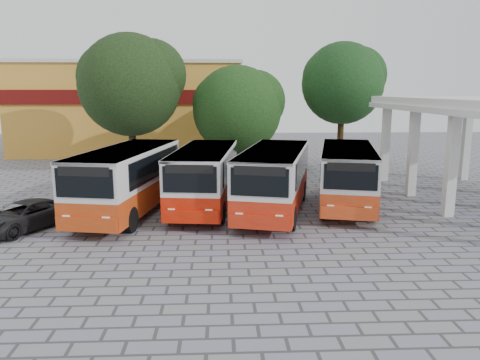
{
  "coord_description": "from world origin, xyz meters",
  "views": [
    {
      "loc": [
        -2.78,
        -18.92,
        5.8
      ],
      "look_at": [
        -1.81,
        3.3,
        1.5
      ],
      "focal_mm": 35.0,
      "sensor_mm": 36.0,
      "label": 1
    }
  ],
  "objects_px": {
    "bus_centre_right": "(274,176)",
    "bus_far_right": "(347,173)",
    "bus_far_left": "(128,177)",
    "bus_centre_left": "(205,174)",
    "parked_car": "(23,216)"
  },
  "relations": [
    {
      "from": "bus_centre_left",
      "to": "parked_car",
      "type": "height_order",
      "value": "bus_centre_left"
    },
    {
      "from": "bus_far_left",
      "to": "bus_centre_left",
      "type": "relative_size",
      "value": 1.06
    },
    {
      "from": "bus_far_left",
      "to": "bus_centre_right",
      "type": "xyz_separation_m",
      "value": [
        6.9,
        -0.06,
        -0.03
      ]
    },
    {
      "from": "bus_centre_left",
      "to": "bus_centre_right",
      "type": "height_order",
      "value": "bus_centre_right"
    },
    {
      "from": "bus_centre_left",
      "to": "bus_centre_right",
      "type": "xyz_separation_m",
      "value": [
        3.32,
        -1.0,
        0.05
      ]
    },
    {
      "from": "bus_far_right",
      "to": "bus_centre_left",
      "type": "bearing_deg",
      "value": -165.17
    },
    {
      "from": "bus_centre_right",
      "to": "bus_far_right",
      "type": "xyz_separation_m",
      "value": [
        3.81,
        1.15,
        -0.05
      ]
    },
    {
      "from": "bus_centre_right",
      "to": "bus_far_right",
      "type": "relative_size",
      "value": 1.03
    },
    {
      "from": "bus_centre_right",
      "to": "bus_far_right",
      "type": "bearing_deg",
      "value": 31.21
    },
    {
      "from": "bus_centre_left",
      "to": "bus_far_right",
      "type": "relative_size",
      "value": 0.98
    },
    {
      "from": "bus_far_right",
      "to": "parked_car",
      "type": "height_order",
      "value": "bus_far_right"
    },
    {
      "from": "bus_far_left",
      "to": "bus_far_right",
      "type": "xyz_separation_m",
      "value": [
        10.71,
        1.09,
        -0.08
      ]
    },
    {
      "from": "bus_far_left",
      "to": "parked_car",
      "type": "xyz_separation_m",
      "value": [
        -3.94,
        -2.35,
        -1.2
      ]
    },
    {
      "from": "bus_far_right",
      "to": "parked_car",
      "type": "xyz_separation_m",
      "value": [
        -14.66,
        -3.45,
        -1.13
      ]
    },
    {
      "from": "bus_far_left",
      "to": "bus_centre_left",
      "type": "height_order",
      "value": "bus_far_left"
    }
  ]
}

